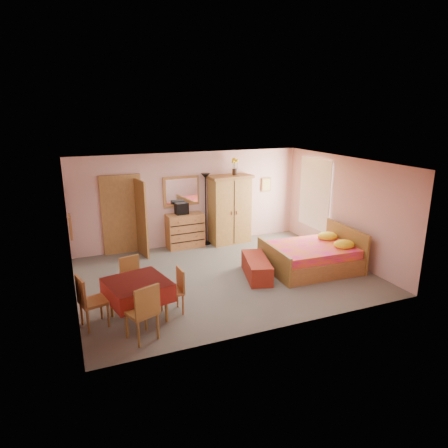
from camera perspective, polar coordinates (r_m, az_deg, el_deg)
name	(u,v)px	position (r m, az deg, el deg)	size (l,w,h in m)	color
floor	(225,275)	(9.32, 0.13, -7.35)	(6.50, 6.50, 0.00)	#69655D
ceiling	(225,163)	(8.63, 0.15, 8.71)	(6.50, 6.50, 0.00)	brown
wall_back	(191,199)	(11.17, -4.78, 3.56)	(6.50, 0.10, 2.60)	#C99691
wall_front	(282,259)	(6.76, 8.30, -4.91)	(6.50, 0.10, 2.60)	#C99691
wall_left	(70,239)	(8.26, -21.18, -1.96)	(0.10, 5.00, 2.60)	#C99691
wall_right	(344,208)	(10.53, 16.72, 2.16)	(0.10, 5.00, 2.60)	#C99691
doorway	(122,216)	(10.80, -14.34, 1.18)	(1.06, 0.12, 2.15)	#9E6B35
window	(315,194)	(11.41, 12.87, 4.24)	(0.08, 1.40, 1.95)	white
picture_left	(70,227)	(7.58, -21.10, -0.36)	(0.04, 0.32, 0.42)	orange
picture_back	(266,185)	(12.00, 6.03, 5.61)	(0.30, 0.04, 0.40)	#D8BF59
chest_of_drawers	(185,230)	(11.11, -5.60, -0.93)	(1.01, 0.50, 0.95)	#AB6B3A
wall_mirror	(182,191)	(11.05, -6.07, 4.71)	(1.05, 0.06, 0.83)	white
stereo	(182,208)	(10.94, -6.07, 2.22)	(0.34, 0.25, 0.31)	black
floor_lamp	(206,209)	(11.17, -2.62, 2.09)	(0.26, 0.26, 2.03)	black
wardrobe	(230,210)	(11.32, 0.82, 2.08)	(1.24, 0.64, 1.95)	#AB7A39
sunflower_vase	(235,166)	(11.20, 1.53, 8.23)	(0.19, 0.19, 0.47)	yellow
bed	(311,250)	(9.74, 12.31, -3.63)	(2.09, 1.64, 0.97)	#E1167F
bench	(257,268)	(9.21, 4.67, -6.22)	(0.49, 1.32, 0.44)	maroon
dining_table	(138,300)	(7.50, -12.16, -10.62)	(1.03, 1.03, 0.76)	maroon
chair_south	(141,311)	(6.86, -11.74, -12.11)	(0.46, 0.46, 1.01)	olive
chair_north	(134,280)	(8.15, -12.74, -7.85)	(0.41, 0.41, 0.90)	#9C6534
chair_west	(94,301)	(7.44, -18.14, -10.42)	(0.44, 0.44, 0.97)	#9F6936
chair_east	(172,292)	(7.61, -7.46, -9.55)	(0.39, 0.39, 0.86)	#A36637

